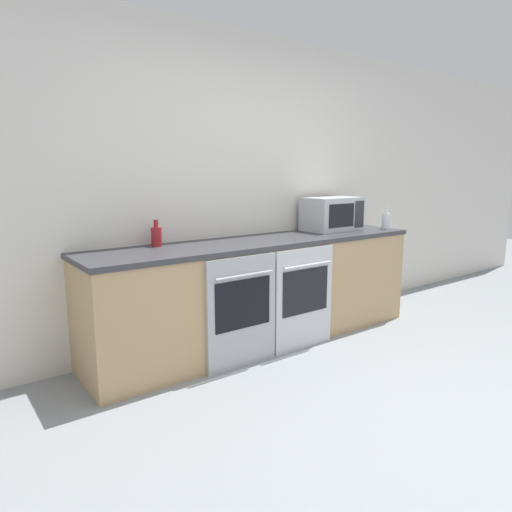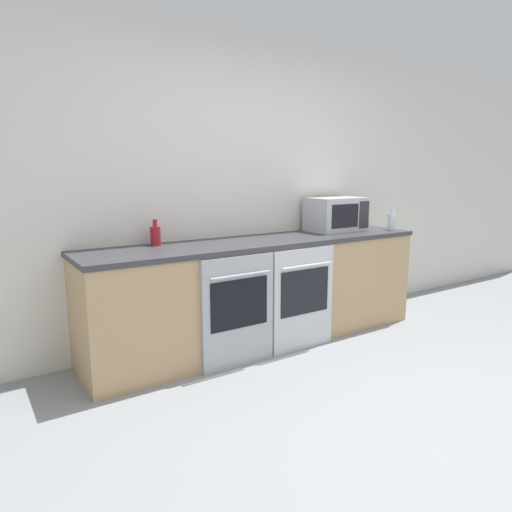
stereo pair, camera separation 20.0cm
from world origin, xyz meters
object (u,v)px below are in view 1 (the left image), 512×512
at_px(oven_right, 304,298).
at_px(microwave, 332,214).
at_px(oven_left, 242,311).
at_px(bottle_clear, 386,221).
at_px(bottle_red, 156,236).

distance_m(oven_right, microwave, 1.04).
bearing_deg(microwave, oven_left, -162.69).
bearing_deg(microwave, bottle_clear, -28.31).
distance_m(microwave, bottle_clear, 0.55).
distance_m(oven_left, bottle_clear, 1.91).
height_order(oven_right, bottle_clear, bottle_clear).
height_order(oven_right, microwave, microwave).
xyz_separation_m(oven_left, bottle_clear, (1.82, 0.16, 0.54)).
height_order(oven_left, bottle_clear, bottle_clear).
height_order(oven_left, bottle_red, bottle_red).
height_order(microwave, bottle_clear, microwave).
relative_size(oven_left, bottle_clear, 3.85).
height_order(oven_right, bottle_red, bottle_red).
relative_size(oven_right, bottle_red, 4.17).
distance_m(oven_right, bottle_red, 1.28).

